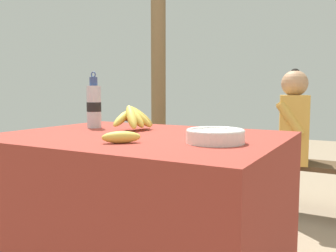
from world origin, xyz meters
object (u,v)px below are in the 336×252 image
object	(u,v)px
water_bottle	(94,106)
banana_bunch_green	(217,147)
serving_bowl	(215,135)
loose_banana_front	(121,137)
support_post_near	(158,73)
wooden_bench	(261,167)
banana_bunch_ripe	(134,117)
seated_vendor	(287,132)

from	to	relation	value
water_bottle	banana_bunch_green	distance (m)	1.43
serving_bowl	water_bottle	bearing A→B (deg)	164.56
loose_banana_front	support_post_near	distance (m)	2.16
wooden_bench	support_post_near	xyz separation A→B (m)	(-1.04, 0.16, 0.78)
loose_banana_front	banana_bunch_green	size ratio (longest dim) A/B	0.59
wooden_bench	support_post_near	size ratio (longest dim) A/B	0.66
water_bottle	loose_banana_front	bearing A→B (deg)	-39.91
banana_bunch_ripe	banana_bunch_green	xyz separation A→B (m)	(-0.08, 1.35, -0.35)
water_bottle	support_post_near	xyz separation A→B (m)	(-0.50, 1.52, 0.25)
wooden_bench	seated_vendor	world-z (taller)	seated_vendor
wooden_bench	banana_bunch_green	xyz separation A→B (m)	(-0.38, -0.00, 0.13)
loose_banana_front	banana_bunch_green	xyz separation A→B (m)	(-0.29, 1.75, -0.30)
serving_bowl	banana_bunch_green	xyz separation A→B (m)	(-0.60, 1.57, -0.31)
loose_banana_front	seated_vendor	bearing A→B (deg)	80.48
seated_vendor	wooden_bench	bearing A→B (deg)	-23.60
serving_bowl	seated_vendor	bearing A→B (deg)	90.76
banana_bunch_ripe	seated_vendor	xyz separation A→B (m)	(0.50, 1.31, -0.18)
banana_bunch_ripe	water_bottle	distance (m)	0.25
serving_bowl	seated_vendor	xyz separation A→B (m)	(-0.02, 1.53, -0.14)
water_bottle	seated_vendor	distance (m)	1.53
serving_bowl	loose_banana_front	world-z (taller)	serving_bowl
loose_banana_front	seated_vendor	xyz separation A→B (m)	(0.29, 1.71, -0.14)
water_bottle	wooden_bench	xyz separation A→B (m)	(0.54, 1.36, -0.53)
loose_banana_front	serving_bowl	bearing A→B (deg)	29.55
loose_banana_front	seated_vendor	distance (m)	1.73
wooden_bench	seated_vendor	size ratio (longest dim) A/B	1.33
seated_vendor	support_post_near	world-z (taller)	support_post_near
serving_bowl	seated_vendor	distance (m)	1.54
banana_bunch_ripe	banana_bunch_green	distance (m)	1.39
banana_bunch_ripe	seated_vendor	world-z (taller)	seated_vendor
water_bottle	support_post_near	world-z (taller)	support_post_near
loose_banana_front	wooden_bench	size ratio (longest dim) A/B	0.09
seated_vendor	loose_banana_front	bearing A→B (deg)	68.30
loose_banana_front	banana_bunch_green	world-z (taller)	loose_banana_front
banana_bunch_green	water_bottle	bearing A→B (deg)	-96.99
water_bottle	support_post_near	bearing A→B (deg)	108.21
seated_vendor	banana_bunch_green	size ratio (longest dim) A/B	4.73
water_bottle	banana_bunch_green	world-z (taller)	water_bottle
serving_bowl	water_bottle	world-z (taller)	water_bottle
water_bottle	wooden_bench	world-z (taller)	water_bottle
serving_bowl	loose_banana_front	distance (m)	0.35
serving_bowl	banana_bunch_green	world-z (taller)	serving_bowl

